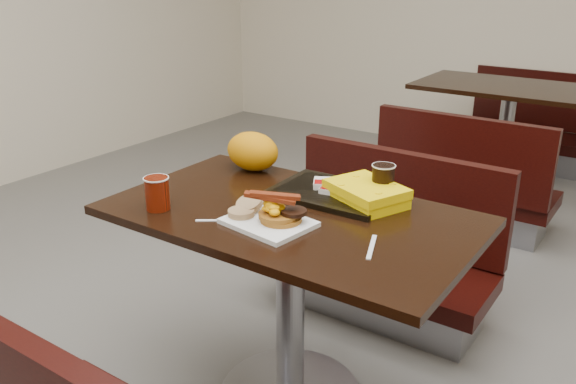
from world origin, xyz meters
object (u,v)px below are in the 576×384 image
Objects in this scene: coffee_cup_far at (383,180)px; platter at (269,223)px; bench_far_s at (470,170)px; hashbrown_sleeve_right at (330,189)px; table_near at (290,310)px; knife at (372,247)px; hashbrown_sleeve_left at (323,183)px; coffee_cup_near at (157,193)px; tray at (333,193)px; bench_far_n at (530,121)px; fork at (209,220)px; paper_bag at (253,151)px; table_far at (504,140)px; bench_near_n at (380,242)px; pancake_stack at (281,217)px; clamshell at (366,194)px.

platter is at bearing -116.18° from coffee_cup_far.
hashbrown_sleeve_right is (0.04, -1.71, 0.42)m from bench_far_s.
knife reaches higher than table_near.
bench_far_s is at bearing 90.00° from table_near.
hashbrown_sleeve_left is 0.81× the size of coffee_cup_far.
coffee_cup_near is 0.27× the size of tray.
bench_far_n is 3.14m from hashbrown_sleeve_right.
paper_bag reaches higher than fork.
hashbrown_sleeve_right is at bearing -89.11° from table_far.
hashbrown_sleeve_right reaches higher than fork.
coffee_cup_far is (0.20, -0.43, 0.46)m from bench_near_n.
table_near is at bearing -90.00° from bench_near_n.
paper_bag reaches higher than table_far.
coffee_cup_near is 0.70× the size of knife.
fork is at bearing -68.24° from paper_bag.
platter reaches higher than knife.
pancake_stack reaches higher than bench_near_n.
knife is at bearing 3.61° from pancake_stack.
bench_near_n is 0.92m from platter.
pancake_stack is at bearing -98.37° from hashbrown_sleeve_right.
table_near is at bearing -103.12° from tray.
bench_far_n is at bearing 83.19° from paper_bag.
pancake_stack is 1.15× the size of fork.
paper_bag reaches higher than table_near.
platter is (0.00, -2.73, 0.38)m from table_far.
pancake_stack reaches higher than bench_far_n.
fork is at bearing -97.01° from knife.
coffee_cup_far is at bearing 53.77° from table_near.
pancake_stack is 0.32× the size of tray.
bench_far_n is at bearing 90.62° from pancake_stack.
hashbrown_sleeve_left is at bearing 92.76° from table_near.
table_near and table_far have the same top height.
bench_far_n is 3.53m from fork.
hashbrown_sleeve_right reaches higher than bench_far_n.
coffee_cup_far is at bearing 21.80° from tray.
hashbrown_sleeve_left reaches higher than platter.
pancake_stack is at bearing 38.49° from platter.
tray is at bearing -156.96° from coffee_cup_far.
hashbrown_sleeve_left is (-0.05, 0.01, 0.02)m from tray.
paper_bag is (-0.56, -0.00, 0.00)m from coffee_cup_far.
fork is at bearing -139.39° from hashbrown_sleeve_left.
bench_far_s is 2.05m from pancake_stack.
coffee_cup_near is at bearing -111.96° from bench_near_n.
tray is 1.63× the size of clamshell.
tray is 1.89× the size of paper_bag.
coffee_cup_far is at bearing 41.03° from coffee_cup_near.
hashbrown_sleeve_left is 0.36m from paper_bag.
knife is at bearing -21.26° from fork.
hashbrown_sleeve_left reaches higher than hashbrown_sleeve_right.
hashbrown_sleeve_right is 0.29× the size of clamshell.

